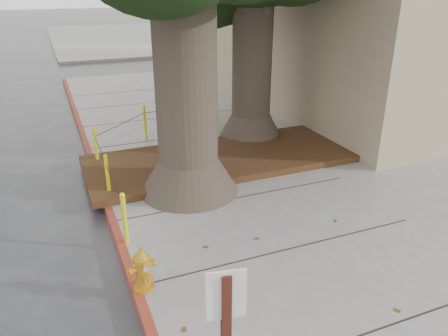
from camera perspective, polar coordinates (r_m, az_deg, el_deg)
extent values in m
plane|color=#28282B|center=(7.25, 4.67, -12.38)|extent=(140.00, 140.00, 0.00)
cube|color=slate|center=(12.38, 24.74, 1.59)|extent=(16.00, 26.00, 0.15)
cube|color=slate|center=(36.51, -8.64, 16.69)|extent=(16.00, 20.00, 0.15)
cube|color=maroon|center=(8.79, -14.72, -5.66)|extent=(0.14, 26.00, 0.16)
cube|color=black|center=(10.59, -0.38, 1.25)|extent=(6.40, 2.60, 0.16)
cone|color=#4C3F33|center=(9.08, -4.58, -0.92)|extent=(2.04, 2.04, 0.70)
cylinder|color=#4C3F33|center=(8.45, -5.03, 11.72)|extent=(1.20, 1.20, 4.22)
cone|color=#4C3F33|center=(12.15, 3.47, 5.52)|extent=(1.77, 1.77, 0.70)
cylinder|color=#4C3F33|center=(11.72, 3.69, 14.02)|extent=(1.04, 1.04, 3.84)
cylinder|color=yellow|center=(7.41, -12.84, -6.58)|extent=(0.08, 0.08, 0.90)
sphere|color=yellow|center=(7.20, -13.16, -3.48)|extent=(0.09, 0.09, 0.09)
cylinder|color=yellow|center=(9.01, -14.92, -1.18)|extent=(0.08, 0.08, 0.90)
sphere|color=yellow|center=(8.84, -15.22, 1.47)|extent=(0.09, 0.09, 0.09)
cylinder|color=yellow|center=(10.67, -16.35, 2.57)|extent=(0.08, 0.08, 0.90)
sphere|color=yellow|center=(10.53, -16.63, 4.86)|extent=(0.09, 0.09, 0.09)
cylinder|color=yellow|center=(12.29, -10.29, 5.88)|extent=(0.08, 0.08, 0.90)
sphere|color=yellow|center=(12.16, -10.44, 7.90)|extent=(0.09, 0.09, 0.09)
cylinder|color=yellow|center=(13.07, -0.99, 7.32)|extent=(0.08, 0.08, 0.90)
sphere|color=yellow|center=(12.95, -1.00, 9.23)|extent=(0.09, 0.09, 0.09)
cylinder|color=black|center=(8.08, -14.17, -1.91)|extent=(0.02, 1.80, 0.02)
cylinder|color=black|center=(9.74, -15.87, 2.32)|extent=(0.02, 1.80, 0.02)
cylinder|color=black|center=(11.38, -13.24, 5.63)|extent=(1.51, 1.51, 0.02)
cylinder|color=black|center=(12.56, -5.55, 7.82)|extent=(2.20, 0.22, 0.02)
cylinder|color=#B97B13|center=(6.59, -10.41, -15.05)|extent=(0.35, 0.35, 0.05)
cylinder|color=#B97B13|center=(6.44, -10.57, -13.35)|extent=(0.24, 0.24, 0.45)
cylinder|color=#B97B13|center=(6.31, -10.73, -11.65)|extent=(0.32, 0.32, 0.06)
cone|color=#B97B13|center=(6.26, -10.79, -11.01)|extent=(0.29, 0.29, 0.13)
cylinder|color=#B97B13|center=(6.21, -10.84, -10.40)|extent=(0.06, 0.06, 0.04)
cylinder|color=#B97B13|center=(6.34, -11.61, -12.91)|extent=(0.14, 0.11, 0.08)
cylinder|color=#B97B13|center=(6.42, -9.69, -12.25)|extent=(0.14, 0.11, 0.08)
cylinder|color=#B97B13|center=(6.36, -10.12, -13.84)|extent=(0.14, 0.15, 0.12)
cube|color=#5999D8|center=(6.29, -10.24, -12.90)|extent=(0.06, 0.02, 0.06)
cube|color=silver|center=(2.72, 0.27, -16.27)|extent=(0.25, 0.06, 0.35)
imported|color=#B6B6BB|center=(25.77, -3.42, 15.45)|extent=(3.92, 1.77, 1.31)
imported|color=maroon|center=(27.01, 5.37, 15.51)|extent=(3.35, 1.54, 1.06)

